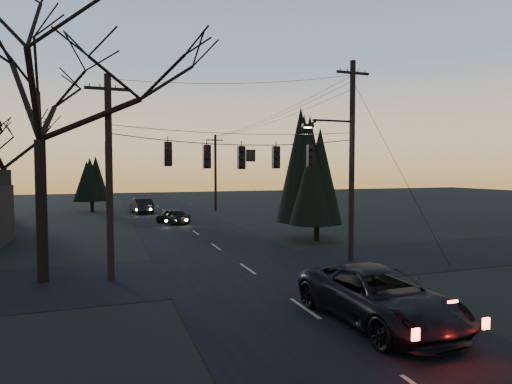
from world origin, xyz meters
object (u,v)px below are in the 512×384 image
object	(u,v)px
utility_pole_far_l	(107,208)
evergreen_right	(317,165)
bare_tree_left	(38,81)
suv_near	(379,297)
sedan_oncoming_a	(173,216)
utility_pole_far_r	(216,211)
utility_pole_right	(351,261)
sedan_oncoming_b	(141,206)
utility_pole_left	(111,280)

from	to	relation	value
utility_pole_far_l	evergreen_right	size ratio (longest dim) A/B	0.92
bare_tree_left	suv_near	world-z (taller)	bare_tree_left
bare_tree_left	sedan_oncoming_a	distance (m)	20.28
evergreen_right	sedan_oncoming_a	distance (m)	14.58
utility_pole_far_r	sedan_oncoming_a	bearing A→B (deg)	-121.66
utility_pole_right	utility_pole_far_r	distance (m)	28.00
sedan_oncoming_b	utility_pole_right	bearing A→B (deg)	100.10
suv_near	sedan_oncoming_b	bearing A→B (deg)	93.75
bare_tree_left	suv_near	size ratio (longest dim) A/B	1.99
utility_pole_far_l	evergreen_right	bearing A→B (deg)	-66.98
sedan_oncoming_b	suv_near	bearing A→B (deg)	90.30
utility_pole_right	utility_pole_left	xyz separation A→B (m)	(-11.50, 0.00, 0.00)
bare_tree_left	evergreen_right	distance (m)	16.59
utility_pole_far_r	sedan_oncoming_b	xyz separation A→B (m)	(-8.10, -0.37, 0.79)
utility_pole_left	utility_pole_far_r	bearing A→B (deg)	67.67
utility_pole_far_r	sedan_oncoming_a	xyz separation A→B (m)	(-6.30, -10.22, 0.65)
utility_pole_far_r	utility_pole_left	bearing A→B (deg)	-112.33
sedan_oncoming_a	utility_pole_left	bearing A→B (deg)	52.54
utility_pole_right	bare_tree_left	distance (m)	16.32
sedan_oncoming_b	sedan_oncoming_a	bearing A→B (deg)	94.12
suv_near	utility_pole_far_l	bearing A→B (deg)	96.86
utility_pole_left	sedan_oncoming_a	size ratio (longest dim) A/B	2.24
evergreen_right	suv_near	distance (m)	15.53
bare_tree_left	sedan_oncoming_b	distance (m)	28.62
utility_pole_left	utility_pole_far_r	distance (m)	30.27
evergreen_right	utility_pole_far_l	bearing A→B (deg)	113.02
bare_tree_left	utility_pole_right	bearing A→B (deg)	-2.57
utility_pole_far_l	sedan_oncoming_b	distance (m)	9.07
suv_near	sedan_oncoming_b	xyz separation A→B (m)	(-4.08, 35.61, -0.02)
utility_pole_far_r	bare_tree_left	bearing A→B (deg)	-117.31
utility_pole_left	bare_tree_left	bearing A→B (deg)	166.44
utility_pole_left	evergreen_right	distance (m)	14.93
utility_pole_far_l	sedan_oncoming_b	xyz separation A→B (m)	(3.40, -8.37, 0.79)
utility_pole_right	sedan_oncoming_a	xyz separation A→B (m)	(-6.30, 17.78, 0.65)
sedan_oncoming_b	utility_pole_left	bearing A→B (deg)	76.75
utility_pole_far_l	sedan_oncoming_b	size ratio (longest dim) A/B	1.66
sedan_oncoming_a	evergreen_right	bearing A→B (deg)	101.52
utility_pole_right	evergreen_right	size ratio (longest dim) A/B	1.15
suv_near	sedan_oncoming_a	world-z (taller)	suv_near
utility_pole_right	sedan_oncoming_b	xyz separation A→B (m)	(-8.10, 27.63, 0.79)
utility_pole_far_l	utility_pole_far_r	bearing A→B (deg)	-34.82
evergreen_right	suv_near	xyz separation A→B (m)	(-5.24, -14.03, -4.12)
utility_pole_far_l	evergreen_right	xyz separation A→B (m)	(12.72, -29.95, 4.93)
utility_pole_right	utility_pole_far_r	xyz separation A→B (m)	(0.00, 28.00, 0.00)
sedan_oncoming_a	sedan_oncoming_b	xyz separation A→B (m)	(-1.80, 9.85, 0.15)
utility_pole_far_r	suv_near	distance (m)	36.21
evergreen_right	sedan_oncoming_b	xyz separation A→B (m)	(-9.33, 21.58, -4.14)
bare_tree_left	sedan_oncoming_b	xyz separation A→B (m)	(6.03, 27.00, -7.35)
utility_pole_left	sedan_oncoming_a	distance (m)	18.54
utility_pole_right	sedan_oncoming_b	world-z (taller)	utility_pole_right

